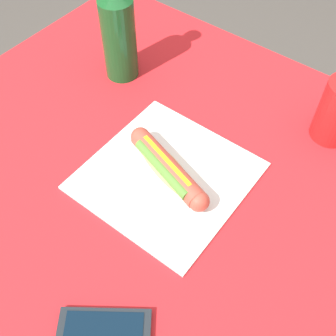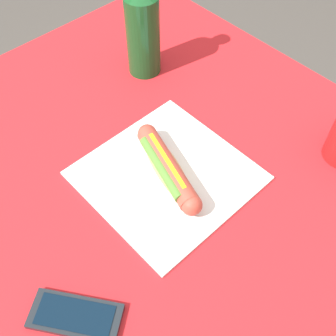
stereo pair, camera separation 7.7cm
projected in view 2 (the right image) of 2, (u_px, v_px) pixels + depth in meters
ground_plane at (160, 318)px, 1.40m from camera, size 6.00×6.00×0.00m
dining_table at (156, 222)px, 0.89m from camera, size 1.09×0.99×0.78m
paper_wrapper at (168, 177)px, 0.79m from camera, size 0.29×0.29×0.01m
hot_dog at (168, 168)px, 0.77m from camera, size 0.21×0.09×0.05m
cell_phone at (76, 316)px, 0.63m from camera, size 0.15×0.13×0.01m
soda_bottle at (143, 29)px, 0.90m from camera, size 0.08×0.08×0.25m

